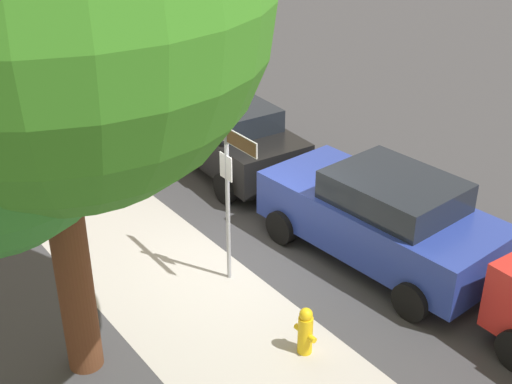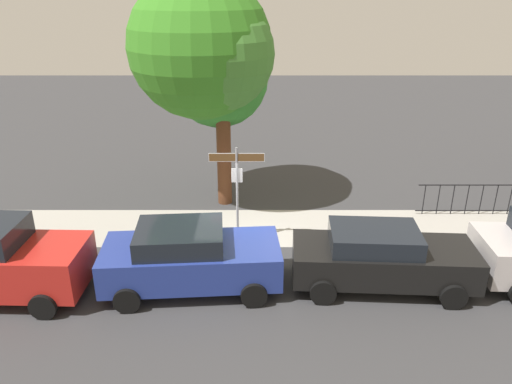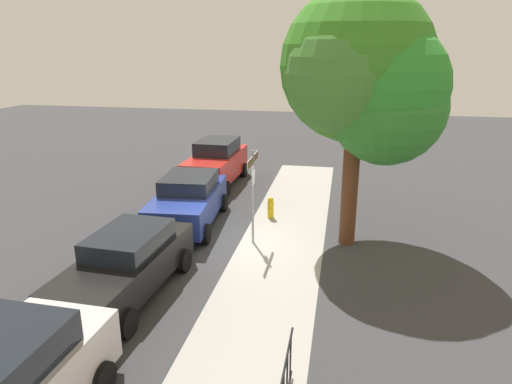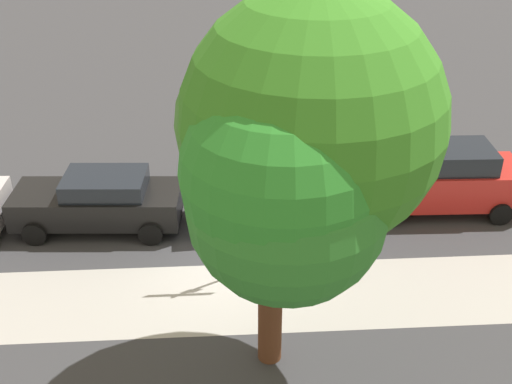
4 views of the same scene
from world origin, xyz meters
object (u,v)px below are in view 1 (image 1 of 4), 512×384
object	(u,v)px
car_blue	(382,216)
car_green	(56,31)
shade_tree	(24,26)
car_silver	(120,74)
fire_hydrant	(305,331)
car_black	(223,132)
street_sign	(227,167)

from	to	relation	value
car_blue	car_green	distance (m)	14.41
shade_tree	car_silver	world-z (taller)	shade_tree
car_blue	fire_hydrant	distance (m)	2.94
car_black	car_silver	xyz separation A→B (m)	(4.80, 0.11, 0.09)
street_sign	fire_hydrant	bearing A→B (deg)	174.92
car_silver	car_black	bearing A→B (deg)	-176.60
shade_tree	car_blue	world-z (taller)	shade_tree
shade_tree	car_green	size ratio (longest dim) A/B	1.80
fire_hydrant	car_black	bearing A→B (deg)	-23.79
shade_tree	car_black	distance (m)	8.33
street_sign	car_silver	xyz separation A→B (m)	(8.49, -2.31, -1.17)
street_sign	car_silver	distance (m)	8.88
shade_tree	car_green	bearing A→B (deg)	-21.65
car_blue	car_black	world-z (taller)	car_blue
car_black	car_green	distance (m)	9.61
car_silver	fire_hydrant	world-z (taller)	car_silver
car_silver	car_green	size ratio (longest dim) A/B	1.11
car_silver	car_green	world-z (taller)	car_green
shade_tree	fire_hydrant	xyz separation A→B (m)	(-1.32, -2.94, -4.62)
car_blue	car_silver	distance (m)	9.60
car_black	fire_hydrant	bearing A→B (deg)	159.60
street_sign	car_black	world-z (taller)	street_sign
car_blue	fire_hydrant	size ratio (longest dim) A/B	5.78
car_blue	car_black	xyz separation A→B (m)	(4.80, 0.06, -0.04)
car_black	car_silver	world-z (taller)	car_silver
car_black	street_sign	bearing A→B (deg)	150.21
car_silver	fire_hydrant	xyz separation A→B (m)	(-10.72, 2.50, -0.54)
car_green	street_sign	bearing A→B (deg)	173.48
car_silver	shade_tree	bearing A→B (deg)	152.06
car_blue	car_silver	xyz separation A→B (m)	(9.60, 0.16, 0.05)
shade_tree	fire_hydrant	world-z (taller)	shade_tree
street_sign	fire_hydrant	size ratio (longest dim) A/B	3.78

